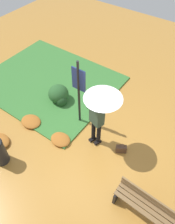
{
  "coord_description": "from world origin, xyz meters",
  "views": [
    {
      "loc": [
        1.91,
        -3.0,
        5.52
      ],
      "look_at": [
        -0.55,
        0.45,
        0.85
      ],
      "focal_mm": 35.61,
      "sensor_mm": 36.0,
      "label": 1
    }
  ],
  "objects_px": {
    "person_with_umbrella": "(100,106)",
    "handbag": "(121,149)",
    "info_sign_post": "(79,87)",
    "park_bench": "(144,206)"
  },
  "relations": [
    {
      "from": "info_sign_post",
      "to": "handbag",
      "type": "xyz_separation_m",
      "value": [
        1.66,
        -0.25,
        -1.32
      ]
    },
    {
      "from": "info_sign_post",
      "to": "person_with_umbrella",
      "type": "bearing_deg",
      "value": -20.32
    },
    {
      "from": "person_with_umbrella",
      "to": "park_bench",
      "type": "xyz_separation_m",
      "value": [
        1.96,
        -1.09,
        -1.15
      ]
    },
    {
      "from": "person_with_umbrella",
      "to": "park_bench",
      "type": "height_order",
      "value": "person_with_umbrella"
    },
    {
      "from": "person_with_umbrella",
      "to": "handbag",
      "type": "bearing_deg",
      "value": 7.87
    },
    {
      "from": "person_with_umbrella",
      "to": "info_sign_post",
      "type": "xyz_separation_m",
      "value": [
        -0.93,
        0.35,
        -0.11
      ]
    },
    {
      "from": "handbag",
      "to": "person_with_umbrella",
      "type": "bearing_deg",
      "value": -172.13
    },
    {
      "from": "info_sign_post",
      "to": "handbag",
      "type": "height_order",
      "value": "info_sign_post"
    },
    {
      "from": "park_bench",
      "to": "handbag",
      "type": "bearing_deg",
      "value": 135.98
    },
    {
      "from": "person_with_umbrella",
      "to": "handbag",
      "type": "relative_size",
      "value": 5.53
    }
  ]
}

